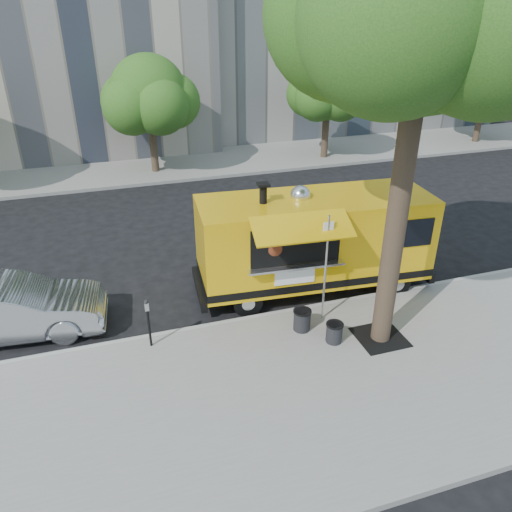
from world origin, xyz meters
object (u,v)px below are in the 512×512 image
Objects in this scene: sedan at (10,309)px; trash_bin_right at (302,319)px; far_tree_b at (149,94)px; trash_bin_left at (334,332)px; far_tree_c at (328,88)px; food_truck at (313,241)px; sign_post at (326,263)px; far_tree_d at (488,75)px; parking_meter at (148,318)px.

sedan is 8.17× the size of trash_bin_right.
far_tree_b is 10.36× the size of trash_bin_left.
far_tree_c reaches higher than food_truck.
trash_bin_left is at bearing -51.67° from trash_bin_right.
sedan is at bearing 165.98° from sign_post.
trash_bin_left is (7.71, -2.99, -0.34)m from sedan.
trash_bin_left is 0.92m from trash_bin_right.
trash_bin_left is at bearing -97.01° from food_truck.
far_tree_d is (19.00, -0.10, 0.06)m from far_tree_b.
food_truck is at bearing -86.27° from sedan.
food_truck reaches higher than trash_bin_left.
trash_bin_right is at bearing -139.90° from far_tree_d.
food_truck is at bearing 78.45° from trash_bin_left.
far_tree_b reaches higher than trash_bin_left.
far_tree_c is at bearing 66.23° from trash_bin_left.
sign_post is at bearing -2.52° from parking_meter.
trash_bin_right is (-0.57, 0.72, 0.02)m from trash_bin_left.
far_tree_c is 1.74× the size of sign_post.
far_tree_b is at bearing -17.98° from sedan.
far_tree_c is 0.92× the size of far_tree_d.
far_tree_d reaches higher than parking_meter.
sedan is (-5.31, -12.29, -3.06)m from far_tree_b.
parking_meter is (-11.00, -13.75, -2.74)m from far_tree_c.
far_tree_b is 9.01m from far_tree_c.
sedan is at bearing -153.37° from far_tree_d.
far_tree_c is 16.69m from trash_bin_left.
far_tree_b is 1.06× the size of far_tree_c.
sign_post is 1.59m from trash_bin_right.
food_truck reaches higher than sedan.
far_tree_d is 1.20× the size of sedan.
food_truck is (-16.03, -12.43, -2.28)m from far_tree_d.
trash_bin_right is at bearing -7.54° from parking_meter.
parking_meter is 0.19× the size of food_truck.
trash_bin_right is at bearing -156.84° from sign_post.
far_tree_c is 17.82m from parking_meter.
far_tree_c reaches higher than trash_bin_left.
far_tree_b reaches higher than food_truck.
sign_post is (-16.45, -14.15, -2.04)m from far_tree_d.
far_tree_d is at bearing -0.30° from far_tree_b.
sign_post is at bearing -114.81° from far_tree_c.
trash_bin_right is (3.83, -0.51, -0.52)m from parking_meter.
far_tree_b is at bearing 97.17° from trash_bin_right.
food_truck is 3.05m from trash_bin_left.
far_tree_b is at bearing 100.15° from sign_post.
sedan reaches higher than trash_bin_left.
far_tree_b reaches higher than trash_bin_right.
sign_post is 1.79m from food_truck.
far_tree_c is 9.82× the size of trash_bin_left.
far_tree_b is at bearing 107.85° from food_truck.
far_tree_d is 20.41m from food_truck.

